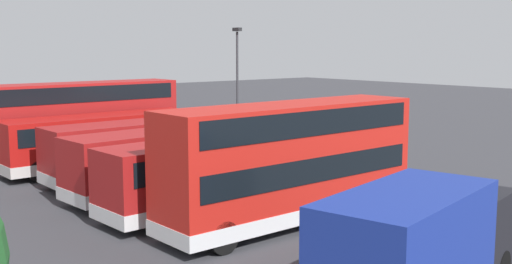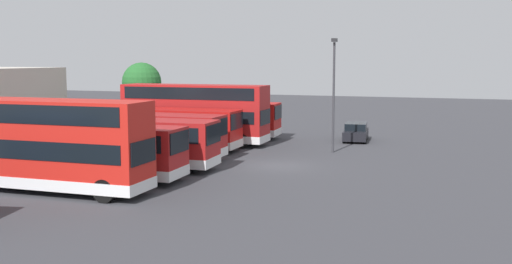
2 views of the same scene
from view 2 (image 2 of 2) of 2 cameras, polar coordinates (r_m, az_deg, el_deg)
ground_plane at (r=36.98m, az=1.89°, el=-3.22°), size 140.00×140.00×0.00m
bus_double_decker_near_end at (r=31.28m, az=-19.40°, el=-0.94°), size 2.81×11.05×4.55m
bus_single_deck_second at (r=34.23m, az=-16.06°, el=-1.56°), size 3.11×11.68×2.95m
bus_single_deck_third at (r=37.06m, az=-12.54°, el=-0.82°), size 3.32×11.86×2.95m
bus_single_deck_fourth at (r=40.07m, az=-10.18°, el=-0.19°), size 2.73×10.36×2.95m
bus_single_deck_fifth at (r=43.77m, az=-8.37°, el=0.44°), size 2.80×10.75×2.95m
bus_double_decker_sixth at (r=46.47m, az=-5.84°, el=1.88°), size 2.80×11.50×4.55m
bus_single_deck_seventh at (r=50.11m, az=-3.84°, el=1.31°), size 3.33×10.85×2.95m
car_hatchback_silver at (r=48.79m, az=9.42°, el=-0.01°), size 4.32×2.26×1.43m
lamp_post_tall at (r=42.13m, az=7.36°, el=4.32°), size 0.70×0.30×7.91m
tree_leftmost at (r=60.12m, az=-10.75°, el=4.65°), size 3.80×3.80×6.17m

